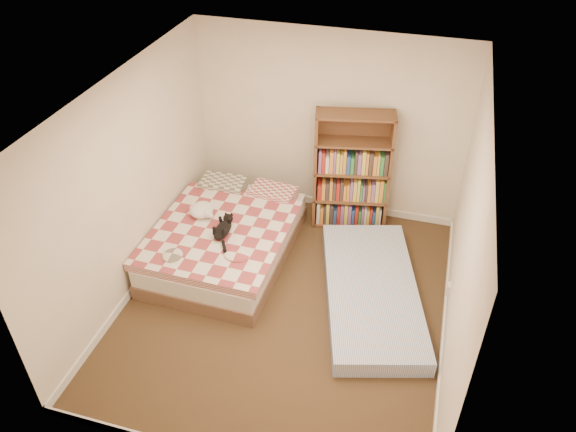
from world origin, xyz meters
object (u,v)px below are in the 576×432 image
(bookshelf, at_px, (351,185))
(bed, at_px, (227,237))
(black_cat, at_px, (224,228))
(floor_mattress, at_px, (371,291))
(white_dog, at_px, (202,210))

(bookshelf, bearing_deg, bed, -151.78)
(bookshelf, xyz_separation_m, black_cat, (-1.26, -1.30, -0.01))
(floor_mattress, bearing_deg, bed, 155.48)
(bed, height_order, bookshelf, bookshelf)
(bookshelf, bearing_deg, black_cat, -145.42)
(floor_mattress, relative_size, white_dog, 5.86)
(black_cat, height_order, white_dog, white_dog)
(bookshelf, relative_size, white_dog, 4.24)
(bed, height_order, black_cat, black_cat)
(white_dog, bearing_deg, bookshelf, 16.92)
(black_cat, bearing_deg, bed, 104.15)
(bed, bearing_deg, white_dog, 174.79)
(bed, distance_m, floor_mattress, 1.89)
(bed, distance_m, black_cat, 0.38)
(floor_mattress, distance_m, black_cat, 1.85)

